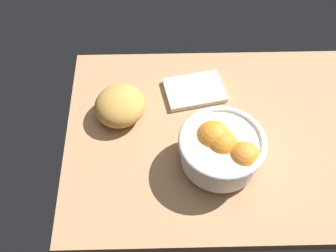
# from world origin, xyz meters

# --- Properties ---
(ground_plane) EXTENTS (0.77, 0.58, 0.03)m
(ground_plane) POSITION_xyz_m (0.00, 0.00, -0.01)
(ground_plane) COLOR tan
(fruit_bowl) EXTENTS (0.20, 0.20, 0.12)m
(fruit_bowl) POSITION_xyz_m (0.01, 0.08, 0.06)
(fruit_bowl) COLOR white
(fruit_bowl) RESTS_ON ground
(bread_loaf) EXTENTS (0.17, 0.18, 0.07)m
(bread_loaf) POSITION_xyz_m (0.25, -0.07, 0.04)
(bread_loaf) COLOR gold
(bread_loaf) RESTS_ON ground
(napkin_folded) EXTENTS (0.17, 0.14, 0.01)m
(napkin_folded) POSITION_xyz_m (0.06, -0.14, 0.01)
(napkin_folded) COLOR beige
(napkin_folded) RESTS_ON ground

